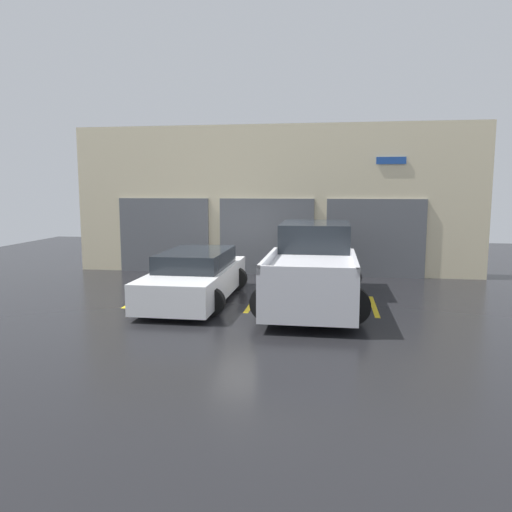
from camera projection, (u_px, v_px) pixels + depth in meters
The scene contains 7 objects.
ground_plane at pixel (259, 293), 13.53m from camera, with size 28.00×28.00×0.00m, color black.
shophouse_building at pixel (273, 202), 16.43m from camera, with size 13.40×0.68×4.86m.
pickup_truck at pixel (313, 267), 12.44m from camera, with size 2.54×5.55×1.91m.
sedan_white at pixel (196, 277), 12.62m from camera, with size 2.14×4.70×1.26m.
parking_stripe_far_left at pixel (140, 298), 12.89m from camera, with size 0.12×2.20×0.01m, color gold.
parking_stripe_left at pixel (253, 302), 12.45m from camera, with size 0.12×2.20×0.01m, color gold.
parking_stripe_centre at pixel (374, 306), 12.01m from camera, with size 0.12×2.20×0.01m, color gold.
Camera 1 is at (1.91, -13.13, 2.83)m, focal length 35.00 mm.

